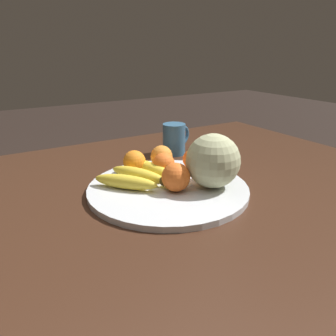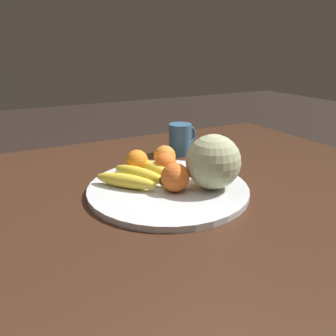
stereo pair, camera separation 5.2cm
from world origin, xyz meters
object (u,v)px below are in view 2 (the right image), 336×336
at_px(orange_back_left, 165,164).
at_px(ceramic_mug, 181,139).
at_px(orange_front_left, 195,160).
at_px(kitchen_table, 190,219).
at_px(banana_bunch, 140,174).
at_px(produce_tag, 187,175).
at_px(orange_mid_center, 137,161).
at_px(melon, 213,162).
at_px(orange_front_right, 175,177).
at_px(orange_back_right, 165,156).
at_px(fruit_bowl, 168,188).

height_order(orange_back_left, ceramic_mug, ceramic_mug).
bearing_deg(orange_front_left, kitchen_table, -127.02).
height_order(banana_bunch, produce_tag, banana_bunch).
xyz_separation_m(orange_front_left, produce_tag, (-0.05, -0.03, -0.03)).
bearing_deg(banana_bunch, ceramic_mug, -76.95).
relative_size(orange_mid_center, ceramic_mug, 0.55).
distance_m(kitchen_table, produce_tag, 0.13).
relative_size(orange_front_left, produce_tag, 0.75).
distance_m(melon, orange_front_left, 0.14).
xyz_separation_m(banana_bunch, orange_front_right, (0.05, -0.10, 0.02)).
xyz_separation_m(kitchen_table, orange_back_right, (0.01, 0.16, 0.13)).
distance_m(orange_mid_center, orange_back_right, 0.09).
relative_size(orange_front_left, ceramic_mug, 0.50).
xyz_separation_m(orange_front_right, orange_back_right, (0.06, 0.17, -0.00)).
xyz_separation_m(banana_bunch, ceramic_mug, (0.24, 0.20, 0.02)).
xyz_separation_m(melon, ceramic_mug, (0.09, 0.33, -0.03)).
xyz_separation_m(orange_front_left, orange_front_right, (-0.13, -0.11, 0.01)).
height_order(orange_back_left, orange_back_right, orange_back_right).
relative_size(banana_bunch, orange_front_right, 2.98).
relative_size(kitchen_table, fruit_bowl, 3.32).
height_order(banana_bunch, ceramic_mug, ceramic_mug).
height_order(kitchen_table, fruit_bowl, fruit_bowl).
bearing_deg(orange_mid_center, orange_back_left, -43.32).
relative_size(melon, orange_front_right, 1.92).
distance_m(melon, ceramic_mug, 0.34).
bearing_deg(kitchen_table, produce_tag, 65.44).
height_order(orange_front_left, orange_back_right, orange_back_right).
relative_size(banana_bunch, orange_front_left, 3.67).
bearing_deg(orange_front_right, orange_back_right, 71.65).
distance_m(fruit_bowl, orange_mid_center, 0.14).
relative_size(kitchen_table, orange_front_left, 23.55).
bearing_deg(fruit_bowl, banana_bunch, 127.97).
height_order(fruit_bowl, produce_tag, produce_tag).
xyz_separation_m(orange_front_right, ceramic_mug, (0.19, 0.30, 0.00)).
distance_m(fruit_bowl, orange_front_left, 0.15).
distance_m(orange_back_right, produce_tag, 0.10).
relative_size(kitchen_table, orange_mid_center, 21.33).
height_order(orange_back_right, produce_tag, orange_back_right).
xyz_separation_m(orange_front_right, orange_back_left, (0.03, 0.11, -0.00)).
distance_m(fruit_bowl, banana_bunch, 0.09).
xyz_separation_m(banana_bunch, orange_front_left, (0.18, 0.01, 0.01)).
distance_m(fruit_bowl, melon, 0.14).
distance_m(kitchen_table, fruit_bowl, 0.11).
relative_size(banana_bunch, orange_back_left, 3.41).
xyz_separation_m(melon, orange_back_left, (-0.07, 0.14, -0.04)).
bearing_deg(orange_mid_center, orange_front_right, -78.99).
height_order(kitchen_table, orange_mid_center, orange_mid_center).
bearing_deg(melon, banana_bunch, 139.60).
bearing_deg(orange_mid_center, kitchen_table, -63.42).
height_order(banana_bunch, orange_mid_center, orange_mid_center).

